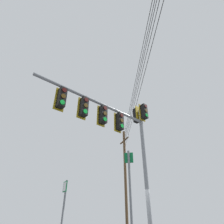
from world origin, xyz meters
The scene contains 5 objects.
signal_mast_assembly centered at (0.86, 0.87, 5.27)m, with size 5.88×3.34×7.18m.
utility_pole_wooden centered at (-3.03, -10.67, 5.40)m, with size 0.36×2.32×10.49m.
route_sign_primary centered at (1.29, 3.33, 1.83)m, with size 0.26×0.14×3.19m.
route_sign_secondary centered at (3.11, 1.16, 1.60)m, with size 0.15×0.36×2.59m.
overhead_wire_span centered at (-0.43, 1.18, 8.96)m, with size 5.24×23.71×2.35m.
Camera 1 is at (3.15, 8.77, 1.28)m, focal length 29.32 mm.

